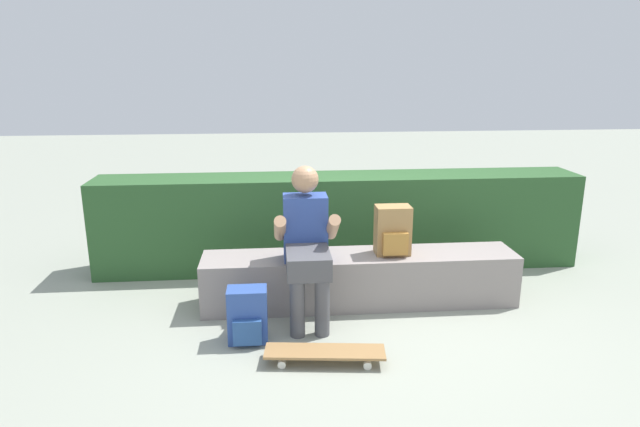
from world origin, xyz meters
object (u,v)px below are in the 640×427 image
Objects in this scene: bench_main at (360,279)px; backpack_on_ground at (248,316)px; skateboard_near_person at (325,352)px; person_skater at (307,240)px; backpack_on_bench at (393,231)px.

bench_main reaches higher than backpack_on_ground.
backpack_on_ground is at bearing -147.48° from bench_main.
bench_main is at bearing 32.52° from backpack_on_ground.
backpack_on_ground reaches higher than skateboard_near_person.
backpack_on_bench is at bearing 15.75° from person_skater.
backpack_on_bench is at bearing 25.92° from backpack_on_ground.
bench_main is 3.14× the size of skateboard_near_person.
skateboard_near_person is at bearing -33.58° from backpack_on_ground.
backpack_on_ground is (-0.90, -0.57, -0.02)m from bench_main.
backpack_on_bench reaches higher than bench_main.
person_skater reaches higher than skateboard_near_person.
person_skater is at bearing -164.25° from backpack_on_bench.
person_skater is 2.94× the size of backpack_on_ground.
person_skater reaches higher than backpack_on_ground.
bench_main is 2.18× the size of person_skater.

